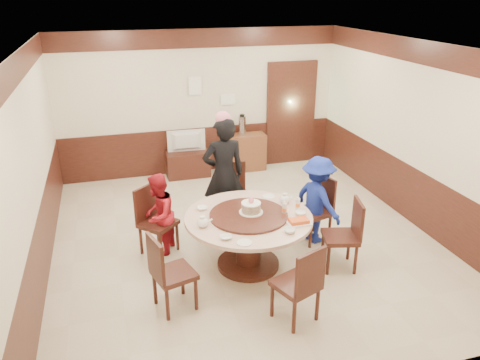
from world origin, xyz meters
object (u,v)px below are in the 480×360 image
object	(u,v)px
banquet_table	(248,231)
person_standing	(224,174)
shrimp_platter	(299,222)
birthday_cake	(251,207)
tv_stand	(188,164)
side_cabinet	(245,152)
person_red	(158,215)
television	(187,142)
thermos	(242,126)
person_blue	(317,200)

from	to	relation	value
banquet_table	person_standing	distance (m)	1.22
shrimp_platter	birthday_cake	bearing A→B (deg)	140.43
tv_stand	side_cabinet	xyz separation A→B (m)	(1.20, 0.03, 0.12)
person_red	banquet_table	bearing A→B (deg)	83.83
side_cabinet	person_standing	bearing A→B (deg)	-114.13
shrimp_platter	person_red	bearing A→B (deg)	147.39
person_red	television	size ratio (longest dim) A/B	1.59
person_standing	person_red	bearing A→B (deg)	24.06
banquet_table	thermos	bearing A→B (deg)	74.93
birthday_cake	thermos	bearing A→B (deg)	75.47
person_red	birthday_cake	bearing A→B (deg)	86.24
person_standing	side_cabinet	size ratio (longest dim) A/B	2.22
shrimp_platter	thermos	world-z (taller)	thermos
banquet_table	person_red	xyz separation A→B (m)	(-1.10, 0.67, 0.06)
birthday_cake	shrimp_platter	world-z (taller)	birthday_cake
person_standing	person_red	world-z (taller)	person_standing
banquet_table	thermos	world-z (taller)	thermos
tv_stand	banquet_table	bearing A→B (deg)	-86.81
banquet_table	side_cabinet	size ratio (longest dim) A/B	2.09
television	side_cabinet	xyz separation A→B (m)	(1.20, 0.03, -0.34)
shrimp_platter	person_standing	bearing A→B (deg)	110.48
banquet_table	person_standing	xyz separation A→B (m)	(-0.03, 1.17, 0.36)
person_standing	shrimp_platter	xyz separation A→B (m)	(0.58, -1.55, -0.11)
tv_stand	side_cabinet	bearing A→B (deg)	1.43
birthday_cake	thermos	distance (m)	3.58
person_standing	person_red	distance (m)	1.21
person_standing	person_blue	bearing A→B (deg)	146.25
banquet_table	person_red	distance (m)	1.29
person_blue	tv_stand	world-z (taller)	person_blue
person_standing	television	world-z (taller)	person_standing
tv_stand	side_cabinet	world-z (taller)	side_cabinet
person_red	person_standing	bearing A→B (deg)	140.54
banquet_table	tv_stand	xyz separation A→B (m)	(-0.19, 3.47, -0.28)
birthday_cake	tv_stand	size ratio (longest dim) A/B	0.37
person_red	shrimp_platter	distance (m)	1.96
birthday_cake	side_cabinet	distance (m)	3.63
person_blue	shrimp_platter	size ratio (longest dim) A/B	4.36
shrimp_platter	side_cabinet	distance (m)	3.93
banquet_table	person_red	bearing A→B (deg)	148.43
person_standing	birthday_cake	world-z (taller)	person_standing
person_red	birthday_cake	world-z (taller)	person_red
person_standing	person_red	xyz separation A→B (m)	(-1.06, -0.50, -0.30)
tv_stand	thermos	xyz separation A→B (m)	(1.14, 0.03, 0.69)
tv_stand	shrimp_platter	bearing A→B (deg)	-79.14
person_standing	person_blue	size ratio (longest dim) A/B	1.36
birthday_cake	person_red	bearing A→B (deg)	150.84
side_cabinet	tv_stand	bearing A→B (deg)	-178.57
thermos	television	bearing A→B (deg)	-178.49
person_blue	birthday_cake	xyz separation A→B (m)	(-1.12, -0.36, 0.20)
shrimp_platter	thermos	xyz separation A→B (m)	(0.40, 3.88, 0.16)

